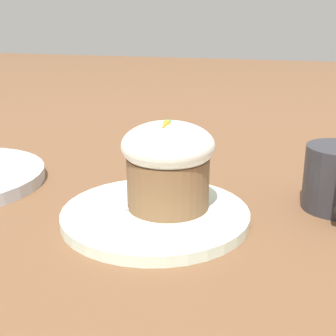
# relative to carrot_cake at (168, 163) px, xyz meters

# --- Properties ---
(ground_plane) EXTENTS (4.00, 4.00, 0.00)m
(ground_plane) POSITION_rel_carrot_cake_xyz_m (0.01, -0.01, -0.07)
(ground_plane) COLOR brown
(dessert_plate) EXTENTS (0.22, 0.22, 0.01)m
(dessert_plate) POSITION_rel_carrot_cake_xyz_m (0.01, -0.01, -0.06)
(dessert_plate) COLOR silver
(dessert_plate) RESTS_ON ground_plane
(carrot_cake) EXTENTS (0.11, 0.11, 0.11)m
(carrot_cake) POSITION_rel_carrot_cake_xyz_m (0.00, 0.00, 0.00)
(carrot_cake) COLOR brown
(carrot_cake) RESTS_ON dessert_plate
(spoon) EXTENTS (0.10, 0.11, 0.01)m
(spoon) POSITION_rel_carrot_cake_xyz_m (0.01, -0.03, -0.05)
(spoon) COLOR #B7B7BC
(spoon) RESTS_ON dessert_plate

